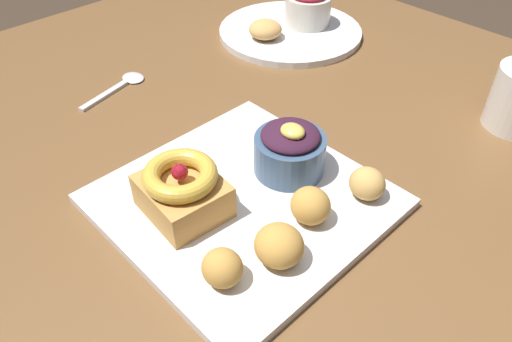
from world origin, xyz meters
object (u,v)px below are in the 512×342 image
(cake_slice, at_px, (182,190))
(fritter_middle, at_px, (367,183))
(fritter_front, at_px, (279,245))
(front_plate, at_px, (244,201))
(berry_ramekin, at_px, (290,150))
(back_pastry, at_px, (265,29))
(spoon, at_px, (121,85))
(back_plate, at_px, (290,32))
(back_ramekin, at_px, (308,7))
(fritter_back, at_px, (222,268))
(fritter_extra, at_px, (310,206))

(cake_slice, height_order, fritter_middle, cake_slice)
(fritter_front, bearing_deg, cake_slice, -168.45)
(front_plate, xyz_separation_m, berry_ramekin, (0.00, 0.07, 0.04))
(fritter_front, bearing_deg, fritter_middle, 88.21)
(front_plate, bearing_deg, berry_ramekin, 88.15)
(back_pastry, relative_size, spoon, 0.47)
(fritter_front, height_order, fritter_middle, fritter_front)
(back_plate, bearing_deg, back_ramekin, 78.63)
(fritter_back, bearing_deg, berry_ramekin, 112.57)
(front_plate, relative_size, fritter_extra, 6.48)
(back_ramekin, distance_m, spoon, 0.37)
(cake_slice, relative_size, fritter_front, 1.90)
(front_plate, xyz_separation_m, fritter_extra, (0.08, 0.03, 0.03))
(cake_slice, relative_size, fritter_middle, 2.29)
(back_pastry, bearing_deg, cake_slice, -56.54)
(fritter_middle, xyz_separation_m, fritter_extra, (-0.02, -0.08, 0.00))
(fritter_middle, distance_m, spoon, 0.43)
(back_plate, xyz_separation_m, back_ramekin, (0.01, 0.04, 0.04))
(fritter_front, height_order, back_plate, fritter_front)
(berry_ramekin, height_order, spoon, berry_ramekin)
(fritter_back, bearing_deg, front_plate, 127.47)
(fritter_extra, bearing_deg, fritter_front, -76.45)
(cake_slice, relative_size, back_plate, 0.37)
(berry_ramekin, height_order, fritter_extra, berry_ramekin)
(cake_slice, bearing_deg, fritter_extra, 39.98)
(fritter_middle, distance_m, back_ramekin, 0.47)
(fritter_back, xyz_separation_m, back_pastry, (-0.35, 0.40, -0.00))
(fritter_middle, bearing_deg, cake_slice, -127.65)
(fritter_middle, bearing_deg, fritter_back, -96.83)
(front_plate, distance_m, fritter_extra, 0.09)
(berry_ramekin, distance_m, back_plate, 0.41)
(fritter_extra, xyz_separation_m, back_ramekin, (-0.34, 0.38, 0.01))
(back_plate, relative_size, spoon, 2.11)
(front_plate, relative_size, fritter_middle, 6.83)
(fritter_front, height_order, fritter_extra, same)
(berry_ramekin, bearing_deg, front_plate, -91.85)
(fritter_back, xyz_separation_m, fritter_extra, (0.00, 0.12, 0.00))
(fritter_middle, xyz_separation_m, spoon, (-0.43, -0.06, -0.03))
(back_ramekin, bearing_deg, berry_ramekin, -51.42)
(fritter_middle, relative_size, back_ramekin, 0.50)
(fritter_extra, distance_m, back_ramekin, 0.51)
(front_plate, bearing_deg, back_plate, 126.27)
(front_plate, xyz_separation_m, fritter_middle, (0.10, 0.10, 0.02))
(berry_ramekin, bearing_deg, fritter_back, -67.43)
(fritter_middle, bearing_deg, fritter_front, -91.79)
(back_ramekin, bearing_deg, spoon, -100.18)
(berry_ramekin, relative_size, back_ramekin, 1.02)
(cake_slice, bearing_deg, spoon, 161.00)
(cake_slice, distance_m, fritter_back, 0.11)
(front_plate, relative_size, back_pastry, 4.93)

